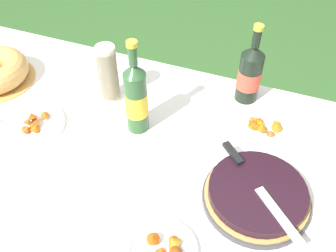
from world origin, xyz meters
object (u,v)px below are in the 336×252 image
(serving_knife, at_px, (253,180))
(snack_plate_near, at_px, (264,128))
(cup_stack, at_px, (108,74))
(juice_bottle_red, at_px, (250,74))
(snack_plate_right, at_px, (163,249))
(cider_bottle_green, at_px, (136,98))
(snack_plate_far, at_px, (31,124))
(berry_tart, at_px, (257,195))

(serving_knife, height_order, snack_plate_near, serving_knife)
(cup_stack, height_order, snack_plate_near, cup_stack)
(serving_knife, xyz_separation_m, juice_bottle_red, (-0.11, 0.42, 0.05))
(cup_stack, height_order, snack_plate_right, cup_stack)
(cider_bottle_green, xyz_separation_m, juice_bottle_red, (0.32, 0.29, -0.02))
(snack_plate_near, distance_m, snack_plate_far, 0.81)
(cider_bottle_green, bearing_deg, snack_plate_far, -159.71)
(snack_plate_near, bearing_deg, serving_knife, -87.83)
(snack_plate_near, height_order, snack_plate_right, snack_plate_near)
(cider_bottle_green, height_order, snack_plate_far, cider_bottle_green)
(snack_plate_right, height_order, snack_plate_far, snack_plate_far)
(serving_knife, xyz_separation_m, cider_bottle_green, (-0.42, 0.13, 0.07))
(berry_tart, relative_size, cider_bottle_green, 0.90)
(juice_bottle_red, distance_m, snack_plate_right, 0.70)
(cider_bottle_green, bearing_deg, snack_plate_right, -57.93)
(serving_knife, height_order, cider_bottle_green, cider_bottle_green)
(berry_tart, distance_m, snack_plate_right, 0.31)
(cider_bottle_green, relative_size, snack_plate_far, 1.47)
(juice_bottle_red, distance_m, snack_plate_far, 0.80)
(cider_bottle_green, distance_m, juice_bottle_red, 0.43)
(berry_tart, height_order, cup_stack, cup_stack)
(berry_tart, bearing_deg, cider_bottle_green, 160.84)
(cup_stack, distance_m, snack_plate_near, 0.58)
(cider_bottle_green, bearing_deg, berry_tart, -19.16)
(berry_tart, xyz_separation_m, juice_bottle_red, (-0.13, 0.44, 0.09))
(snack_plate_near, relative_size, snack_plate_far, 0.82)
(snack_plate_near, bearing_deg, snack_plate_right, -107.01)
(cup_stack, relative_size, snack_plate_near, 1.17)
(berry_tart, distance_m, juice_bottle_red, 0.47)
(snack_plate_far, bearing_deg, cup_stack, 50.82)
(cup_stack, bearing_deg, snack_plate_near, 3.15)
(juice_bottle_red, relative_size, snack_plate_near, 1.58)
(snack_plate_right, bearing_deg, snack_plate_far, 155.92)
(serving_knife, xyz_separation_m, snack_plate_near, (-0.01, 0.27, -0.05))
(cider_bottle_green, distance_m, snack_plate_far, 0.40)
(berry_tart, distance_m, serving_knife, 0.05)
(serving_knife, height_order, cup_stack, cup_stack)
(berry_tart, xyz_separation_m, cider_bottle_green, (-0.45, 0.15, 0.11))
(snack_plate_far, bearing_deg, serving_knife, -0.31)
(cup_stack, distance_m, juice_bottle_red, 0.51)
(berry_tart, relative_size, snack_plate_far, 1.33)
(cup_stack, xyz_separation_m, cider_bottle_green, (0.16, -0.11, 0.02))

